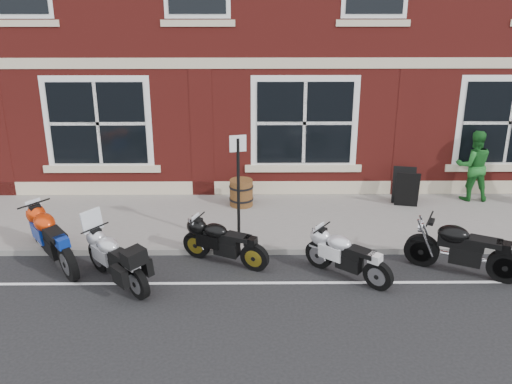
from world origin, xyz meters
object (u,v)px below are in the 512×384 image
(moto_sport_silver, at_px, (347,254))
(pedestrian_right, at_px, (473,166))
(moto_naked_black, at_px, (461,246))
(barrel_planter, at_px, (241,193))
(moto_sport_black, at_px, (224,241))
(parking_sign, at_px, (238,183))
(moto_touring_silver, at_px, (116,256))
(moto_sport_red, at_px, (54,236))
(a_board_sign, at_px, (406,187))

(moto_sport_silver, bearing_deg, pedestrian_right, -3.02)
(moto_naked_black, distance_m, barrel_planter, 5.25)
(moto_sport_black, distance_m, barrel_planter, 2.78)
(barrel_planter, relative_size, parking_sign, 0.28)
(pedestrian_right, xyz_separation_m, parking_sign, (-5.66, -2.57, 0.47))
(parking_sign, bearing_deg, moto_sport_silver, -42.43)
(moto_touring_silver, xyz_separation_m, moto_sport_silver, (4.21, 0.16, -0.05))
(barrel_planter, bearing_deg, moto_sport_red, -142.61)
(moto_touring_silver, xyz_separation_m, moto_sport_red, (-1.38, 0.77, 0.05))
(moto_touring_silver, xyz_separation_m, moto_naked_black, (6.37, 0.31, 0.03))
(pedestrian_right, bearing_deg, moto_sport_black, 31.49)
(moto_sport_silver, bearing_deg, moto_sport_black, 116.95)
(moto_sport_red, distance_m, moto_naked_black, 7.76)
(a_board_sign, distance_m, parking_sign, 4.60)
(moto_sport_red, bearing_deg, parking_sign, -28.41)
(pedestrian_right, height_order, a_board_sign, pedestrian_right)
(a_board_sign, height_order, parking_sign, parking_sign)
(moto_naked_black, height_order, barrel_planter, moto_naked_black)
(pedestrian_right, relative_size, barrel_planter, 2.71)
(moto_sport_red, xyz_separation_m, moto_sport_black, (3.29, -0.02, -0.10))
(moto_sport_red, bearing_deg, a_board_sign, -16.98)
(barrel_planter, bearing_deg, a_board_sign, -0.28)
(moto_touring_silver, distance_m, moto_sport_black, 2.05)
(moto_naked_black, height_order, parking_sign, parking_sign)
(moto_sport_red, distance_m, pedestrian_right, 9.75)
(moto_sport_red, distance_m, a_board_sign, 7.99)
(moto_sport_red, relative_size, parking_sign, 0.81)
(moto_touring_silver, bearing_deg, moto_sport_black, -20.71)
(moto_sport_silver, distance_m, moto_naked_black, 2.17)
(moto_touring_silver, bearing_deg, barrel_planter, 15.65)
(moto_sport_red, xyz_separation_m, moto_sport_silver, (5.59, -0.61, -0.10))
(moto_naked_black, bearing_deg, pedestrian_right, 4.52)
(moto_sport_silver, xyz_separation_m, pedestrian_right, (3.64, 3.72, 0.51))
(moto_touring_silver, distance_m, pedestrian_right, 8.77)
(moto_sport_silver, height_order, pedestrian_right, pedestrian_right)
(moto_sport_red, relative_size, barrel_planter, 2.92)
(parking_sign, bearing_deg, moto_sport_red, 175.56)
(a_board_sign, bearing_deg, parking_sign, -139.28)
(moto_sport_silver, bearing_deg, moto_sport_red, 125.12)
(moto_naked_black, relative_size, parking_sign, 0.86)
(moto_sport_red, xyz_separation_m, pedestrian_right, (9.23, 3.11, 0.41))
(moto_sport_red, height_order, pedestrian_right, pedestrian_right)
(moto_sport_red, bearing_deg, moto_naked_black, -40.29)
(moto_touring_silver, distance_m, a_board_sign, 7.06)
(pedestrian_right, bearing_deg, a_board_sign, 16.42)
(moto_sport_black, bearing_deg, moto_touring_silver, 138.07)
(moto_sport_black, bearing_deg, pedestrian_right, -35.66)
(moto_touring_silver, distance_m, moto_sport_silver, 4.22)
(moto_sport_red, relative_size, pedestrian_right, 1.08)
(pedestrian_right, height_order, parking_sign, parking_sign)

